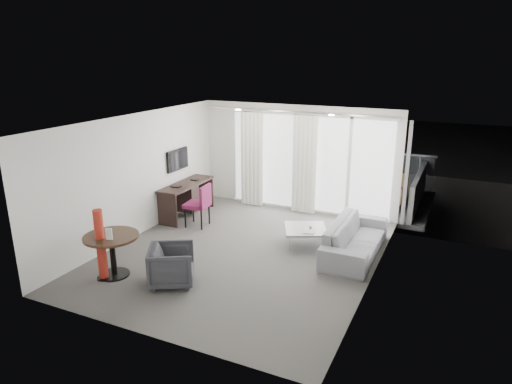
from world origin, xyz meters
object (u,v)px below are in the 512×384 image
at_px(coffee_table, 305,236).
at_px(rattan_chair_b, 392,192).
at_px(red_lamp, 101,245).
at_px(rattan_chair_a, 350,185).
at_px(desk, 187,199).
at_px(sofa, 355,238).
at_px(round_table, 113,256).
at_px(tub_armchair, 172,265).
at_px(desk_chair, 197,205).

xyz_separation_m(coffee_table, rattan_chair_b, (1.22, 3.08, 0.26)).
xyz_separation_m(red_lamp, rattan_chair_a, (2.80, 6.14, -0.20)).
bearing_deg(red_lamp, coffee_table, 46.62).
bearing_deg(desk, sofa, -6.53).
height_order(desk, rattan_chair_a, rattan_chair_a).
distance_m(red_lamp, rattan_chair_a, 6.75).
distance_m(desk, round_table, 3.23).
relative_size(round_table, rattan_chair_b, 1.06).
relative_size(desk, red_lamp, 1.35).
relative_size(red_lamp, rattan_chair_b, 1.41).
distance_m(sofa, rattan_chair_b, 3.09).
xyz_separation_m(sofa, rattan_chair_b, (0.20, 3.08, 0.12)).
bearing_deg(coffee_table, rattan_chair_a, 88.40).
distance_m(tub_armchair, sofa, 3.58).
distance_m(red_lamp, tub_armchair, 1.28).
xyz_separation_m(sofa, rattan_chair_a, (-0.93, 3.26, 0.11)).
bearing_deg(round_table, tub_armchair, 9.66).
xyz_separation_m(tub_armchair, coffee_table, (1.52, 2.51, -0.15)).
distance_m(desk_chair, rattan_chair_a, 4.23).
bearing_deg(red_lamp, sofa, 37.60).
xyz_separation_m(desk, tub_armchair, (1.66, -3.00, -0.06)).
height_order(desk, tub_armchair, desk).
xyz_separation_m(desk, sofa, (4.20, -0.48, -0.08)).
distance_m(desk, tub_armchair, 3.43).
distance_m(tub_armchair, rattan_chair_b, 6.23).
bearing_deg(round_table, desk, 99.84).
bearing_deg(coffee_table, desk_chair, -179.83).
bearing_deg(rattan_chair_a, sofa, -92.88).
bearing_deg(round_table, rattan_chair_a, 65.51).
height_order(rattan_chair_a, rattan_chair_b, rattan_chair_b).
height_order(red_lamp, rattan_chair_b, red_lamp).
xyz_separation_m(red_lamp, tub_armchair, (1.19, 0.36, -0.30)).
relative_size(desk_chair, tub_armchair, 1.31).
bearing_deg(rattan_chair_a, red_lamp, -133.32).
relative_size(sofa, rattan_chair_b, 2.48).
xyz_separation_m(desk_chair, coffee_table, (2.58, 0.01, -0.30)).
relative_size(tub_armchair, sofa, 0.33).
bearing_deg(sofa, desk, 83.47).
bearing_deg(coffee_table, tub_armchair, -121.17).
bearing_deg(rattan_chair_b, red_lamp, -115.69).
distance_m(coffee_table, rattan_chair_a, 3.28).
height_order(desk_chair, coffee_table, desk_chair).
bearing_deg(tub_armchair, rattan_chair_a, -45.73).
xyz_separation_m(desk, round_table, (0.55, -3.19, -0.02)).
bearing_deg(desk_chair, coffee_table, -5.49).
bearing_deg(sofa, desk_chair, 90.18).
relative_size(round_table, sofa, 0.43).
relative_size(desk, rattan_chair_a, 1.97).
height_order(desk, sofa, desk).
xyz_separation_m(round_table, rattan_chair_b, (3.85, 5.78, 0.07)).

